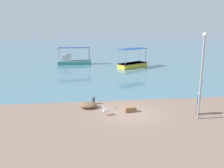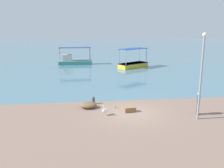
{
  "view_description": "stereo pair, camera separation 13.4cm",
  "coord_description": "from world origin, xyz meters",
  "px_view_note": "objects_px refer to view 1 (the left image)",
  "views": [
    {
      "loc": [
        -3.53,
        -17.68,
        6.55
      ],
      "look_at": [
        -0.97,
        3.46,
        1.4
      ],
      "focal_mm": 40.0,
      "sensor_mm": 36.0,
      "label": 1
    },
    {
      "loc": [
        -3.4,
        -17.69,
        6.55
      ],
      "look_at": [
        -0.97,
        3.46,
        1.4
      ],
      "focal_mm": 40.0,
      "sensor_mm": 36.0,
      "label": 2
    }
  ],
  "objects_px": {
    "fisherman_standing": "(198,103)",
    "net_pile": "(89,105)",
    "pelican": "(105,110)",
    "glass_bottle": "(116,107)",
    "fishing_boat_near_right": "(132,64)",
    "fishing_boat_far_left": "(73,61)",
    "mooring_bollard": "(93,100)",
    "cargo_crate": "(130,109)",
    "lamp_post": "(202,72)"
  },
  "relations": [
    {
      "from": "cargo_crate",
      "to": "glass_bottle",
      "type": "distance_m",
      "value": 1.34
    },
    {
      "from": "glass_bottle",
      "to": "fisherman_standing",
      "type": "bearing_deg",
      "value": -19.22
    },
    {
      "from": "fishing_boat_near_right",
      "to": "net_pile",
      "type": "bearing_deg",
      "value": -111.63
    },
    {
      "from": "net_pile",
      "to": "fisherman_standing",
      "type": "bearing_deg",
      "value": -16.83
    },
    {
      "from": "fisherman_standing",
      "to": "cargo_crate",
      "type": "relative_size",
      "value": 1.95
    },
    {
      "from": "lamp_post",
      "to": "cargo_crate",
      "type": "xyz_separation_m",
      "value": [
        -4.49,
        1.98,
        -3.17
      ]
    },
    {
      "from": "lamp_post",
      "to": "mooring_bollard",
      "type": "bearing_deg",
      "value": 149.04
    },
    {
      "from": "fishing_boat_far_left",
      "to": "fishing_boat_near_right",
      "type": "bearing_deg",
      "value": -23.96
    },
    {
      "from": "fishing_boat_near_right",
      "to": "lamp_post",
      "type": "xyz_separation_m",
      "value": [
        0.37,
        -21.56,
        2.82
      ]
    },
    {
      "from": "mooring_bollard",
      "to": "cargo_crate",
      "type": "bearing_deg",
      "value": -40.9
    },
    {
      "from": "pelican",
      "to": "fisherman_standing",
      "type": "bearing_deg",
      "value": -5.34
    },
    {
      "from": "net_pile",
      "to": "glass_bottle",
      "type": "xyz_separation_m",
      "value": [
        2.15,
        -0.38,
        -0.13
      ]
    },
    {
      "from": "fisherman_standing",
      "to": "cargo_crate",
      "type": "height_order",
      "value": "fisherman_standing"
    },
    {
      "from": "cargo_crate",
      "to": "glass_bottle",
      "type": "bearing_deg",
      "value": 137.08
    },
    {
      "from": "net_pile",
      "to": "cargo_crate",
      "type": "relative_size",
      "value": 1.53
    },
    {
      "from": "mooring_bollard",
      "to": "fisherman_standing",
      "type": "relative_size",
      "value": 0.38
    },
    {
      "from": "lamp_post",
      "to": "fisherman_standing",
      "type": "relative_size",
      "value": 3.55
    },
    {
      "from": "cargo_crate",
      "to": "glass_bottle",
      "type": "height_order",
      "value": "cargo_crate"
    },
    {
      "from": "lamp_post",
      "to": "glass_bottle",
      "type": "relative_size",
      "value": 22.24
    },
    {
      "from": "fishing_boat_far_left",
      "to": "glass_bottle",
      "type": "distance_m",
      "value": 23.1
    },
    {
      "from": "lamp_post",
      "to": "glass_bottle",
      "type": "bearing_deg",
      "value": 152.16
    },
    {
      "from": "fishing_boat_near_right",
      "to": "mooring_bollard",
      "type": "xyz_separation_m",
      "value": [
        -6.81,
        -17.25,
        -0.21
      ]
    },
    {
      "from": "lamp_post",
      "to": "net_pile",
      "type": "distance_m",
      "value": 8.86
    },
    {
      "from": "fishing_boat_near_right",
      "to": "mooring_bollard",
      "type": "bearing_deg",
      "value": -111.53
    },
    {
      "from": "pelican",
      "to": "cargo_crate",
      "type": "xyz_separation_m",
      "value": [
        1.95,
        0.49,
        -0.19
      ]
    },
    {
      "from": "fishing_boat_near_right",
      "to": "pelican",
      "type": "bearing_deg",
      "value": -106.83
    },
    {
      "from": "mooring_bollard",
      "to": "net_pile",
      "type": "height_order",
      "value": "mooring_bollard"
    },
    {
      "from": "fishing_boat_far_left",
      "to": "fisherman_standing",
      "type": "height_order",
      "value": "fishing_boat_far_left"
    },
    {
      "from": "fisherman_standing",
      "to": "glass_bottle",
      "type": "height_order",
      "value": "fisherman_standing"
    },
    {
      "from": "fisherman_standing",
      "to": "cargo_crate",
      "type": "xyz_separation_m",
      "value": [
        -4.88,
        1.13,
        -0.72
      ]
    },
    {
      "from": "mooring_bollard",
      "to": "glass_bottle",
      "type": "height_order",
      "value": "mooring_bollard"
    },
    {
      "from": "mooring_bollard",
      "to": "cargo_crate",
      "type": "relative_size",
      "value": 0.73
    },
    {
      "from": "fishing_boat_near_right",
      "to": "fishing_boat_far_left",
      "type": "bearing_deg",
      "value": 156.04
    },
    {
      "from": "pelican",
      "to": "mooring_bollard",
      "type": "relative_size",
      "value": 1.26
    },
    {
      "from": "fisherman_standing",
      "to": "net_pile",
      "type": "xyz_separation_m",
      "value": [
        -8.01,
        2.42,
        -0.67
      ]
    },
    {
      "from": "fishing_boat_near_right",
      "to": "mooring_bollard",
      "type": "relative_size",
      "value": 7.9
    },
    {
      "from": "pelican",
      "to": "glass_bottle",
      "type": "distance_m",
      "value": 1.73
    },
    {
      "from": "fishing_boat_near_right",
      "to": "lamp_post",
      "type": "relative_size",
      "value": 0.84
    },
    {
      "from": "glass_bottle",
      "to": "fishing_boat_near_right",
      "type": "bearing_deg",
      "value": 74.73
    },
    {
      "from": "fishing_boat_near_right",
      "to": "glass_bottle",
      "type": "relative_size",
      "value": 18.57
    },
    {
      "from": "fishing_boat_far_left",
      "to": "fisherman_standing",
      "type": "distance_m",
      "value": 26.69
    },
    {
      "from": "glass_bottle",
      "to": "pelican",
      "type": "bearing_deg",
      "value": -124.73
    },
    {
      "from": "glass_bottle",
      "to": "cargo_crate",
      "type": "bearing_deg",
      "value": -42.92
    },
    {
      "from": "fishing_boat_far_left",
      "to": "pelican",
      "type": "distance_m",
      "value": 24.34
    },
    {
      "from": "lamp_post",
      "to": "cargo_crate",
      "type": "relative_size",
      "value": 6.93
    },
    {
      "from": "pelican",
      "to": "lamp_post",
      "type": "height_order",
      "value": "lamp_post"
    },
    {
      "from": "lamp_post",
      "to": "cargo_crate",
      "type": "bearing_deg",
      "value": 156.22
    },
    {
      "from": "fishing_boat_far_left",
      "to": "mooring_bollard",
      "type": "height_order",
      "value": "fishing_boat_far_left"
    },
    {
      "from": "fisherman_standing",
      "to": "fishing_boat_near_right",
      "type": "bearing_deg",
      "value": 92.09
    },
    {
      "from": "fishing_boat_far_left",
      "to": "net_pile",
      "type": "height_order",
      "value": "fishing_boat_far_left"
    }
  ]
}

